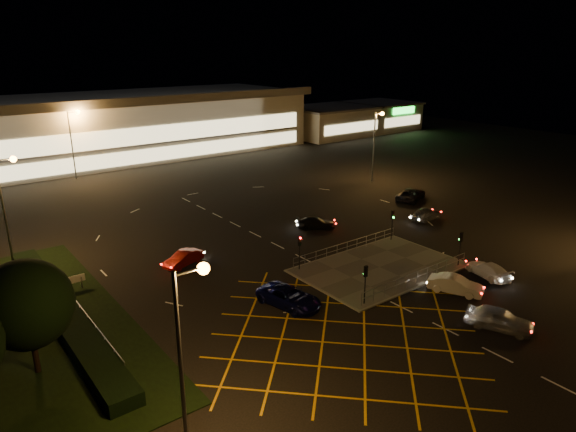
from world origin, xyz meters
TOP-DOWN VIEW (x-y plane):
  - ground at (0.00, 0.00)m, footprint 180.00×180.00m
  - pedestrian_island at (2.00, -2.00)m, footprint 14.00×9.00m
  - hedge at (-23.00, 6.00)m, footprint 2.00×26.00m
  - supermarket at (0.00, 61.95)m, footprint 72.00×26.50m
  - retail_unit_a at (46.00, 53.97)m, footprint 18.80×14.80m
  - retail_unit_b at (62.00, 53.96)m, footprint 14.80×14.80m
  - streetlight_sw at (-21.56, -12.00)m, footprint 1.78×0.56m
  - streetlight_nw at (-23.56, 18.00)m, footprint 1.78×0.56m
  - streetlight_ne at (24.44, 20.00)m, footprint 1.78×0.56m
  - streetlight_far_left at (-9.56, 48.00)m, footprint 1.78×0.56m
  - streetlight_far_right at (30.44, 50.00)m, footprint 1.78×0.56m
  - signal_sw at (-4.00, -5.99)m, footprint 0.28×0.30m
  - signal_se at (8.00, -5.99)m, footprint 0.28×0.30m
  - signal_nw at (-4.00, 1.99)m, footprint 0.28×0.30m
  - signal_ne at (8.00, 1.99)m, footprint 0.28×0.30m
  - tree_e at (-26.00, 0.00)m, footprint 5.40×5.40m
  - car_near_silver at (0.98, -14.23)m, footprint 3.45×4.94m
  - car_queue_white at (3.28, -9.00)m, footprint 3.11×4.50m
  - car_left_blue at (-8.68, -2.62)m, footprint 3.48×5.70m
  - car_far_dkgrey at (4.34, 9.54)m, footprint 4.44×3.77m
  - car_right_silver at (16.10, 4.06)m, footprint 4.31×1.87m
  - car_circ_red at (-11.62, 9.29)m, footprint 4.19×2.60m
  - car_east_grey at (21.05, 10.33)m, footprint 6.00×4.32m
  - car_approach_white at (8.15, -8.87)m, footprint 2.79×4.63m

SIDE VIEW (x-z plane):
  - ground at x=0.00m, z-range 0.00..0.00m
  - pedestrian_island at x=2.00m, z-range 0.00..0.12m
  - hedge at x=-23.00m, z-range 0.00..1.00m
  - car_far_dkgrey at x=4.34m, z-range 0.00..1.22m
  - car_approach_white at x=8.15m, z-range 0.00..1.25m
  - car_circ_red at x=-11.62m, z-range 0.00..1.30m
  - car_queue_white at x=3.28m, z-range 0.00..1.41m
  - car_right_silver at x=16.10m, z-range 0.00..1.45m
  - car_left_blue at x=-8.68m, z-range 0.00..1.48m
  - car_east_grey at x=21.05m, z-range 0.00..1.52m
  - car_near_silver at x=0.98m, z-range 0.00..1.56m
  - signal_sw at x=-4.00m, z-range 0.79..3.94m
  - signal_se at x=8.00m, z-range 0.79..3.94m
  - signal_nw at x=-4.00m, z-range 0.79..3.94m
  - signal_ne at x=8.00m, z-range 0.79..3.94m
  - retail_unit_a at x=46.00m, z-range 0.04..6.39m
  - retail_unit_b at x=62.00m, z-range 0.05..6.40m
  - tree_e at x=-26.00m, z-range 0.97..8.32m
  - supermarket at x=0.00m, z-range 0.06..10.56m
  - streetlight_sw at x=-21.56m, z-range 1.55..11.58m
  - streetlight_nw at x=-23.56m, z-range 1.55..11.58m
  - streetlight_ne at x=24.44m, z-range 1.55..11.58m
  - streetlight_far_left at x=-9.56m, z-range 1.55..11.58m
  - streetlight_far_right at x=30.44m, z-range 1.55..11.58m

